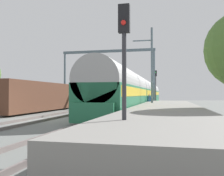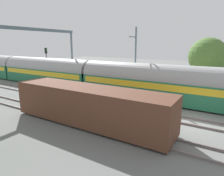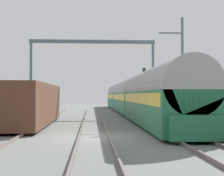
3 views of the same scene
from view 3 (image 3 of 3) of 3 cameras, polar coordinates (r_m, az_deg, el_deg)
name	(u,v)px [view 3 (image 3 of 3)]	position (r m, az deg, el deg)	size (l,w,h in m)	color
ground	(94,137)	(17.25, -3.05, -8.20)	(120.00, 120.00, 0.00)	slate
track_far_west	(6,136)	(17.75, -17.38, -7.69)	(1.52, 60.00, 0.16)	slate
track_west	(94,135)	(17.24, -3.05, -7.94)	(1.52, 60.00, 0.16)	slate
track_east	(179,135)	(17.81, 11.22, -7.70)	(1.52, 60.00, 0.16)	slate
passenger_train	(130,96)	(38.97, 3.12, -1.38)	(2.93, 49.20, 3.82)	#236B47
freight_car	(31,104)	(24.29, -13.51, -2.66)	(2.80, 13.00, 2.70)	#563323
person_crossing	(162,107)	(30.42, 8.41, -3.20)	(0.44, 0.46, 1.73)	#313131
railway_signal_far	(144,84)	(41.35, 5.42, 0.65)	(0.36, 0.30, 5.39)	#2D2D33
catenary_gantry	(93,61)	(35.52, -3.27, 4.58)	(13.10, 0.28, 7.86)	slate
catenary_pole_east_mid	(182,68)	(26.25, 11.64, 3.30)	(1.90, 0.20, 8.00)	slate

